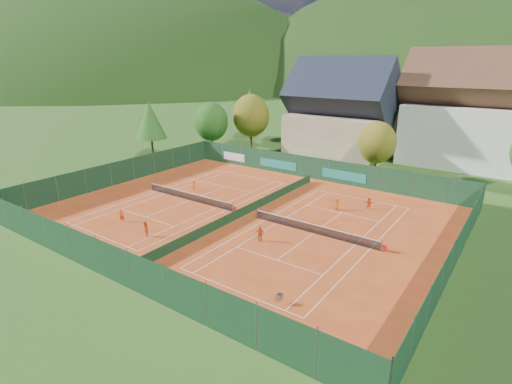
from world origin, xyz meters
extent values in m
plane|color=#2A541A|center=(0.00, 0.00, -0.02)|extent=(600.00, 600.00, 0.00)
cube|color=#BC441B|center=(0.00, 0.00, 0.01)|extent=(40.00, 32.00, 0.01)
cube|color=white|center=(-8.00, 11.88, 0.01)|extent=(10.97, 0.06, 0.00)
cube|color=white|center=(-8.00, -11.88, 0.01)|extent=(10.97, 0.06, 0.00)
cube|color=white|center=(-13.48, 0.00, 0.01)|extent=(0.06, 23.77, 0.00)
cube|color=white|center=(-2.51, 0.00, 0.01)|extent=(0.06, 23.77, 0.00)
cube|color=white|center=(-12.12, 0.00, 0.01)|extent=(0.06, 23.77, 0.00)
cube|color=white|center=(-3.88, 0.00, 0.01)|extent=(0.06, 23.77, 0.00)
cube|color=white|center=(-8.00, 6.40, 0.01)|extent=(8.23, 0.06, 0.00)
cube|color=white|center=(-8.00, -6.40, 0.01)|extent=(8.23, 0.06, 0.00)
cube|color=white|center=(-8.00, 0.00, 0.01)|extent=(0.06, 12.80, 0.00)
cube|color=white|center=(8.00, 11.88, 0.01)|extent=(10.97, 0.06, 0.00)
cube|color=white|center=(8.00, -11.88, 0.01)|extent=(10.97, 0.06, 0.00)
cube|color=white|center=(2.51, 0.00, 0.01)|extent=(0.06, 23.77, 0.00)
cube|color=white|center=(13.48, 0.00, 0.01)|extent=(0.06, 23.77, 0.00)
cube|color=white|center=(3.88, 0.00, 0.01)|extent=(0.06, 23.77, 0.00)
cube|color=white|center=(12.12, 0.00, 0.01)|extent=(0.06, 23.77, 0.00)
cube|color=white|center=(8.00, 6.40, 0.01)|extent=(8.23, 0.06, 0.00)
cube|color=white|center=(8.00, -6.40, 0.01)|extent=(8.23, 0.06, 0.00)
cube|color=white|center=(8.00, 0.00, 0.01)|extent=(0.06, 12.80, 0.00)
cylinder|color=#59595B|center=(-14.40, 0.00, 0.51)|extent=(0.10, 0.10, 1.02)
cylinder|color=#59595B|center=(-1.60, 0.00, 0.51)|extent=(0.10, 0.10, 1.02)
cube|color=black|center=(-8.00, 0.00, 0.46)|extent=(12.80, 0.02, 0.86)
cube|color=white|center=(-8.00, 0.00, 0.89)|extent=(12.80, 0.04, 0.06)
cube|color=red|center=(-1.35, 0.00, 0.45)|extent=(0.40, 0.04, 0.40)
cylinder|color=#59595B|center=(1.60, 0.00, 0.51)|extent=(0.10, 0.10, 1.02)
cylinder|color=#59595B|center=(14.40, 0.00, 0.51)|extent=(0.10, 0.10, 1.02)
cube|color=black|center=(8.00, 0.00, 0.46)|extent=(12.80, 0.02, 0.86)
cube|color=white|center=(8.00, 0.00, 0.89)|extent=(12.80, 0.04, 0.06)
cube|color=red|center=(14.65, 0.00, 0.45)|extent=(0.40, 0.04, 0.40)
cube|color=#13351C|center=(0.00, 0.00, 0.50)|extent=(0.03, 28.80, 1.00)
cube|color=#163C24|center=(0.00, 16.00, 1.50)|extent=(40.00, 0.04, 3.00)
cube|color=teal|center=(-6.00, 15.94, 1.20)|extent=(6.00, 0.03, 1.20)
cube|color=teal|center=(4.00, 15.94, 1.20)|extent=(6.00, 0.03, 1.20)
cube|color=silver|center=(-14.00, 15.94, 1.20)|extent=(4.00, 0.03, 1.20)
cube|color=#12331B|center=(0.00, -16.00, 1.50)|extent=(40.00, 0.04, 3.00)
cube|color=#13351E|center=(-20.00, 0.00, 1.50)|extent=(0.04, 32.00, 3.00)
cube|color=#14371F|center=(20.00, 0.00, 1.50)|extent=(0.04, 32.00, 3.00)
cube|color=#B21414|center=(19.94, -4.00, 1.20)|extent=(0.03, 3.00, 1.20)
cube|color=#B21414|center=(19.94, 6.00, 1.20)|extent=(0.03, 3.00, 1.20)
cube|color=beige|center=(-3.00, 30.00, 3.50)|extent=(15.00, 12.00, 7.00)
cube|color=#1E2333|center=(-3.00, 30.00, 10.00)|extent=(16.20, 12.00, 12.00)
cube|color=silver|center=(16.00, 36.00, 4.50)|extent=(20.00, 11.00, 9.00)
cube|color=brown|center=(16.00, 36.00, 11.75)|extent=(21.60, 11.00, 11.00)
cylinder|color=#482B1A|center=(-22.00, 20.00, 1.40)|extent=(0.36, 0.36, 2.80)
ellipsoid|color=#1F5618|center=(-22.00, 20.00, 5.40)|extent=(5.72, 5.72, 6.58)
cylinder|color=#453018|center=(-18.00, 26.00, 1.57)|extent=(0.36, 0.36, 3.15)
ellipsoid|color=olive|center=(-18.00, 26.00, 6.07)|extent=(6.44, 6.44, 7.40)
cylinder|color=#442718|center=(-24.00, 34.00, 1.75)|extent=(0.36, 0.36, 3.50)
cone|color=#2A5217|center=(-24.00, 34.00, 6.75)|extent=(5.60, 5.60, 6.50)
cylinder|color=#473019|center=(6.00, 22.00, 1.22)|extent=(0.36, 0.36, 2.45)
ellipsoid|color=olive|center=(6.00, 22.00, 4.72)|extent=(5.01, 5.01, 5.76)
cylinder|color=#4D341B|center=(-28.00, 12.00, 1.57)|extent=(0.36, 0.36, 3.15)
cone|color=#245A19|center=(-28.00, 12.00, 6.07)|extent=(5.04, 5.04, 5.85)
ellipsoid|color=black|center=(10.00, 300.00, -42.35)|extent=(440.00, 440.00, 242.00)
ellipsoid|color=#183210|center=(-220.00, 160.00, -35.70)|extent=(340.00, 340.00, 204.00)
cylinder|color=slate|center=(11.23, -11.52, 0.40)|extent=(0.02, 0.02, 0.80)
cylinder|color=slate|center=(11.53, -11.52, 0.40)|extent=(0.02, 0.02, 0.80)
cylinder|color=slate|center=(11.23, -11.22, 0.40)|extent=(0.02, 0.02, 0.80)
cylinder|color=slate|center=(11.53, -11.22, 0.40)|extent=(0.02, 0.02, 0.80)
cube|color=slate|center=(11.38, -11.37, 0.55)|extent=(0.34, 0.34, 0.30)
ellipsoid|color=#CCD833|center=(11.38, -11.37, 0.58)|extent=(0.28, 0.28, 0.16)
sphere|color=#CCD833|center=(-6.54, -6.03, 0.03)|extent=(0.07, 0.07, 0.07)
sphere|color=#CCD833|center=(3.63, -8.84, 0.03)|extent=(0.07, 0.07, 0.07)
sphere|color=#CCD833|center=(2.72, 1.98, 0.03)|extent=(0.07, 0.07, 0.07)
sphere|color=#CCD833|center=(-4.87, 7.52, 0.03)|extent=(0.07, 0.07, 0.07)
sphere|color=#CCD833|center=(8.67, -1.02, 0.03)|extent=(0.07, 0.07, 0.07)
imported|color=#CF4112|center=(-9.06, -8.48, 0.66)|extent=(0.57, 0.56, 1.33)
imported|color=orange|center=(-4.33, -9.47, 0.74)|extent=(0.91, 0.88, 1.48)
imported|color=#D95913|center=(-9.98, 2.90, 0.62)|extent=(0.89, 0.67, 1.23)
imported|color=#CA4111|center=(4.82, -4.22, 0.71)|extent=(0.90, 0.63, 1.42)
imported|color=#CE5012|center=(7.15, 6.92, 0.67)|extent=(0.70, 0.51, 1.33)
imported|color=#E55114|center=(9.89, 9.24, 0.66)|extent=(1.28, 0.83, 1.32)
camera|label=1|loc=(23.29, -31.01, 15.54)|focal=28.00mm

